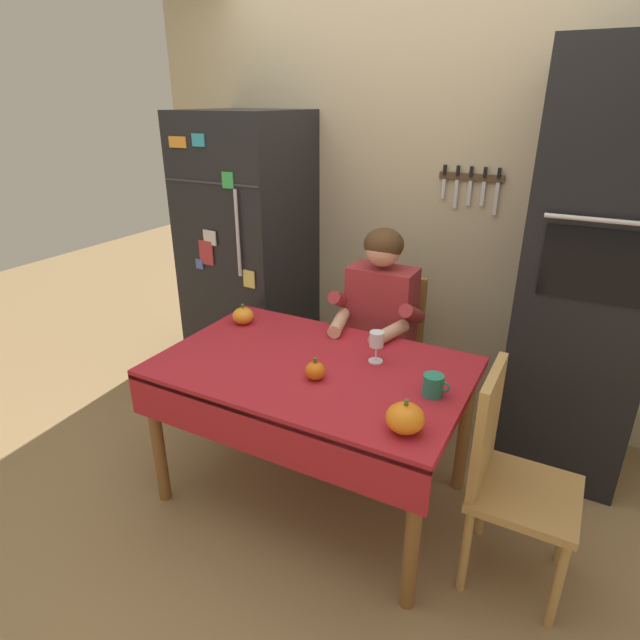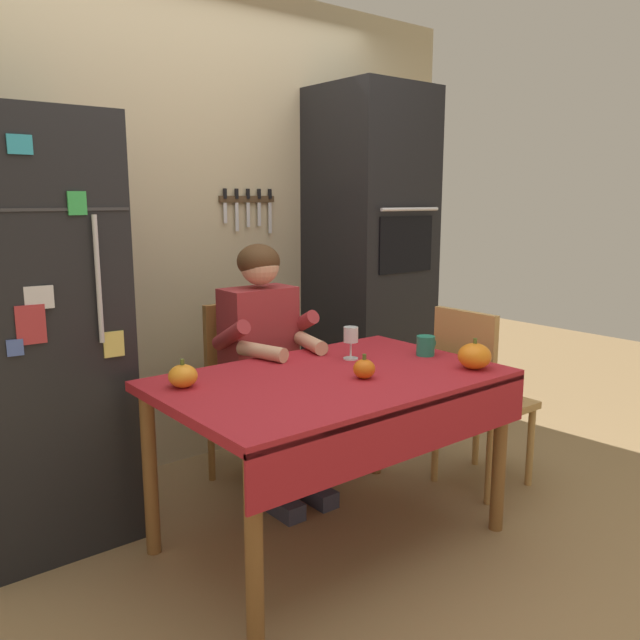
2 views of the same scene
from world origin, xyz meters
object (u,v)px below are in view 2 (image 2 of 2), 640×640
object	(u,v)px
seated_person	(267,348)
chair_right_side	(475,391)
pumpkin_medium	(183,376)
pumpkin_large	(475,356)
chair_behind_person	(247,384)
dining_table	(335,396)
pumpkin_small	(364,369)
refrigerator	(27,334)
coffee_mug	(426,346)
wall_oven	(369,266)
wine_glass	(351,337)

from	to	relation	value
seated_person	chair_right_side	xyz separation A→B (m)	(0.83, -0.63, -0.23)
seated_person	chair_right_side	world-z (taller)	seated_person
pumpkin_medium	pumpkin_large	bearing A→B (deg)	-25.69
chair_behind_person	pumpkin_medium	bearing A→B (deg)	-139.26
chair_right_side	pumpkin_large	world-z (taller)	chair_right_side
dining_table	pumpkin_small	world-z (taller)	pumpkin_small
refrigerator	pumpkin_small	distance (m)	1.42
coffee_mug	pumpkin_medium	size ratio (longest dim) A/B	0.99
refrigerator	chair_behind_person	world-z (taller)	refrigerator
refrigerator	dining_table	bearing A→B (deg)	-42.91
refrigerator	wall_oven	xyz separation A→B (m)	(2.00, 0.04, 0.15)
pumpkin_large	chair_behind_person	bearing A→B (deg)	114.05
wine_glass	pumpkin_small	distance (m)	0.33
refrigerator	dining_table	size ratio (longest dim) A/B	1.29
dining_table	chair_behind_person	xyz separation A→B (m)	(0.07, 0.79, -0.14)
coffee_mug	pumpkin_large	bearing A→B (deg)	-93.33
chair_behind_person	seated_person	world-z (taller)	seated_person
dining_table	wall_oven	bearing A→B (deg)	41.31
wall_oven	coffee_mug	world-z (taller)	wall_oven
refrigerator	chair_right_side	world-z (taller)	refrigerator
wall_oven	pumpkin_medium	xyz separation A→B (m)	(-1.60, -0.67, -0.27)
refrigerator	pumpkin_medium	distance (m)	0.75
refrigerator	pumpkin_large	xyz separation A→B (m)	(1.50, -1.16, -0.10)
seated_person	refrigerator	bearing A→B (deg)	164.71
chair_behind_person	coffee_mug	bearing A→B (deg)	-57.53
pumpkin_medium	pumpkin_small	xyz separation A→B (m)	(0.63, -0.35, -0.01)
chair_right_side	coffee_mug	distance (m)	0.43
chair_right_side	wall_oven	bearing A→B (deg)	81.05
seated_person	coffee_mug	bearing A→B (deg)	-49.95
wine_glass	pumpkin_medium	size ratio (longest dim) A/B	1.32
refrigerator	dining_table	world-z (taller)	refrigerator
refrigerator	chair_behind_person	size ratio (longest dim) A/B	1.94
seated_person	pumpkin_small	world-z (taller)	seated_person
wall_oven	pumpkin_large	xyz separation A→B (m)	(-0.50, -1.20, -0.25)
chair_behind_person	pumpkin_large	size ratio (longest dim) A/B	6.52
wine_glass	seated_person	bearing A→B (deg)	112.32
wine_glass	coffee_mug	bearing A→B (deg)	-27.15
seated_person	chair_right_side	distance (m)	1.06
coffee_mug	pumpkin_large	world-z (taller)	pumpkin_large
pumpkin_medium	pumpkin_small	bearing A→B (deg)	-28.76
chair_behind_person	chair_right_side	size ratio (longest dim) A/B	1.00
seated_person	pumpkin_large	xyz separation A→B (m)	(0.48, -0.88, 0.06)
dining_table	coffee_mug	distance (m)	0.58
pumpkin_large	chair_right_side	bearing A→B (deg)	35.72
wall_oven	seated_person	world-z (taller)	wall_oven
chair_behind_person	coffee_mug	size ratio (longest dim) A/B	8.27
pumpkin_large	pumpkin_medium	size ratio (longest dim) A/B	1.26
chair_right_side	pumpkin_medium	bearing A→B (deg)	169.17
refrigerator	wine_glass	size ratio (longest dim) A/B	12.05
seated_person	coffee_mug	xyz separation A→B (m)	(0.49, -0.59, 0.05)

